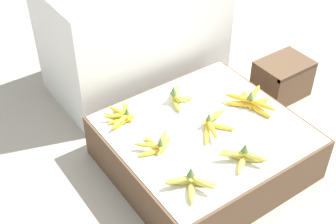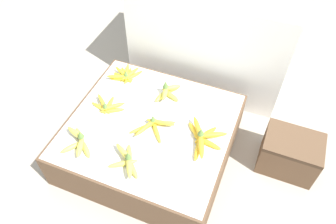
{
  "view_description": "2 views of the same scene",
  "coord_description": "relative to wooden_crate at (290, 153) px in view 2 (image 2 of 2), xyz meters",
  "views": [
    {
      "loc": [
        -1.13,
        -1.3,
        1.77
      ],
      "look_at": [
        -0.14,
        0.12,
        0.34
      ],
      "focal_mm": 50.0,
      "sensor_mm": 36.0,
      "label": 1
    },
    {
      "loc": [
        0.52,
        -1.02,
        1.67
      ],
      "look_at": [
        0.07,
        0.1,
        0.29
      ],
      "focal_mm": 35.0,
      "sensor_mm": 36.0,
      "label": 2
    }
  ],
  "objects": [
    {
      "name": "ground_plane",
      "position": [
        -0.77,
        -0.2,
        -0.12
      ],
      "size": [
        10.0,
        10.0,
        0.0
      ],
      "primitive_type": "plane",
      "color": "#A89E8E"
    },
    {
      "name": "display_platform",
      "position": [
        -0.77,
        -0.2,
        0.01
      ],
      "size": [
        0.9,
        0.85,
        0.25
      ],
      "color": "brown",
      "rests_on": "ground_plane"
    },
    {
      "name": "back_vendor_table",
      "position": [
        -0.66,
        0.63,
        0.24
      ],
      "size": [
        1.02,
        0.6,
        0.72
      ],
      "color": "white",
      "rests_on": "ground_plane"
    },
    {
      "name": "wooden_crate",
      "position": [
        0.0,
        0.0,
        0.0
      ],
      "size": [
        0.31,
        0.23,
        0.24
      ],
      "color": "brown",
      "rests_on": "ground_plane"
    },
    {
      "name": "banana_bunch_front_left",
      "position": [
        -1.06,
        -0.47,
        0.17
      ],
      "size": [
        0.21,
        0.19,
        0.1
      ],
      "color": "#DBCC4C",
      "rests_on": "display_platform"
    },
    {
      "name": "banana_bunch_front_midleft",
      "position": [
        -0.77,
        -0.47,
        0.16
      ],
      "size": [
        0.2,
        0.21,
        0.1
      ],
      "color": "#DBCC4C",
      "rests_on": "display_platform"
    },
    {
      "name": "banana_bunch_middle_left",
      "position": [
        -1.04,
        -0.19,
        0.16
      ],
      "size": [
        0.21,
        0.15,
        0.08
      ],
      "color": "gold",
      "rests_on": "display_platform"
    },
    {
      "name": "banana_bunch_middle_midleft",
      "position": [
        -0.74,
        -0.22,
        0.16
      ],
      "size": [
        0.23,
        0.2,
        0.09
      ],
      "color": "gold",
      "rests_on": "display_platform"
    },
    {
      "name": "banana_bunch_middle_midright",
      "position": [
        -0.46,
        -0.2,
        0.16
      ],
      "size": [
        0.23,
        0.26,
        0.1
      ],
      "color": "gold",
      "rests_on": "display_platform"
    },
    {
      "name": "banana_bunch_back_left",
      "position": [
        -1.07,
        0.09,
        0.16
      ],
      "size": [
        0.19,
        0.17,
        0.08
      ],
      "color": "yellow",
      "rests_on": "display_platform"
    },
    {
      "name": "banana_bunch_back_midleft",
      "position": [
        -0.76,
        0.05,
        0.17
      ],
      "size": [
        0.14,
        0.19,
        0.11
      ],
      "color": "gold",
      "rests_on": "display_platform"
    }
  ]
}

